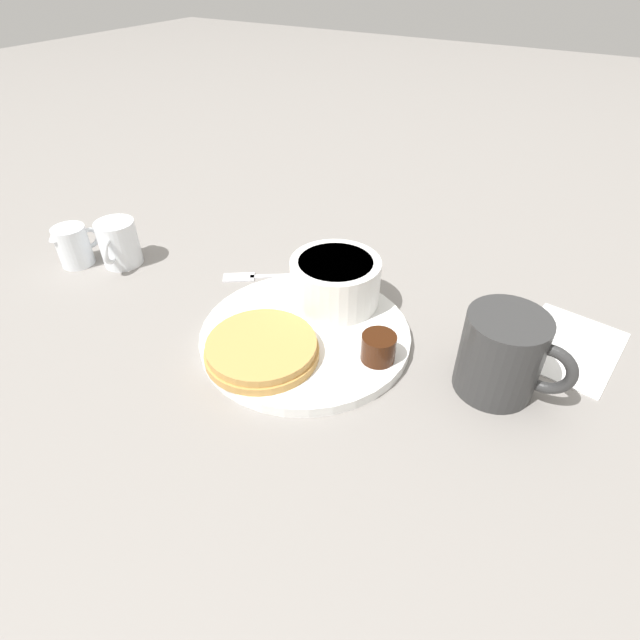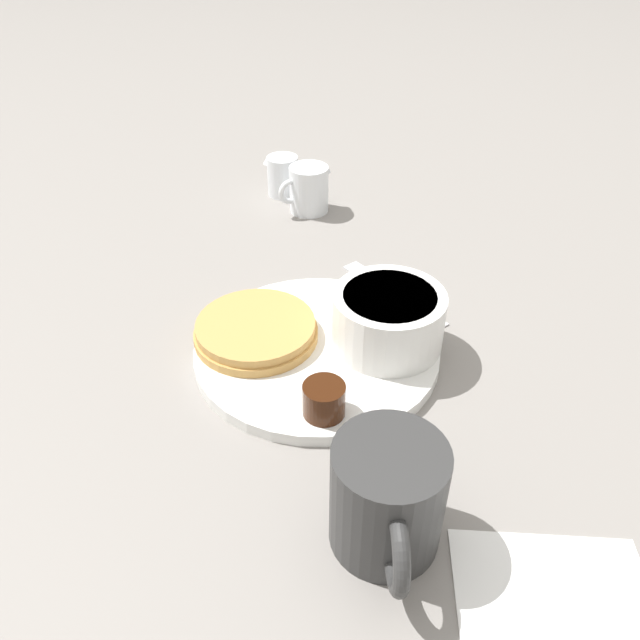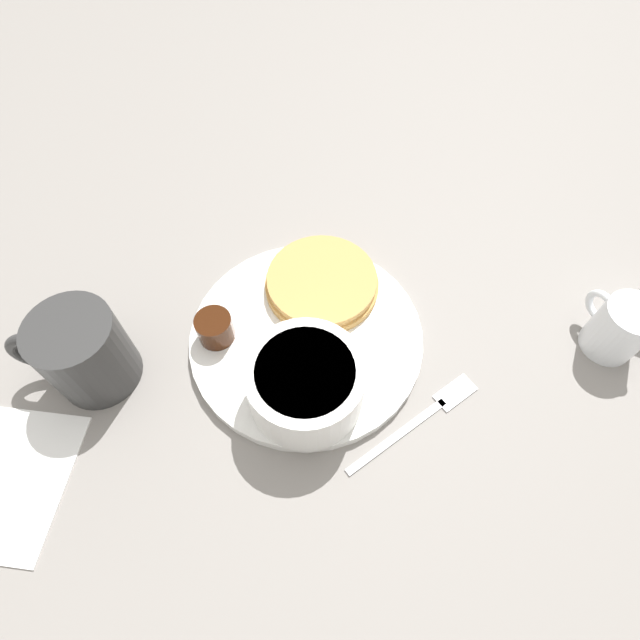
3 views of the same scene
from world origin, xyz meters
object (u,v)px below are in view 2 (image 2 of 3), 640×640
creamer_pitcher_near (308,189)px  bowl (388,316)px  plate (317,350)px  coffee_mug (388,499)px  fork (383,285)px  creamer_pitcher_far (283,175)px

creamer_pitcher_near → bowl: bearing=-79.2°
plate → coffee_mug: coffee_mug is taller
coffee_mug → fork: 0.32m
creamer_pitcher_near → fork: size_ratio=0.54×
creamer_pitcher_far → fork: size_ratio=0.49×
coffee_mug → plate: bearing=99.4°
coffee_mug → creamer_pitcher_far: 0.56m
creamer_pitcher_far → coffee_mug: bearing=-84.3°
creamer_pitcher_near → fork: 0.21m
plate → creamer_pitcher_near: bearing=88.2°
creamer_pitcher_near → creamer_pitcher_far: size_ratio=1.12×
creamer_pitcher_near → fork: bearing=-69.2°
creamer_pitcher_far → plate: bearing=-86.4°
plate → coffee_mug: (0.03, -0.20, 0.04)m
bowl → coffee_mug: (-0.03, -0.21, 0.00)m
creamer_pitcher_far → bowl: bearing=-75.8°
bowl → creamer_pitcher_far: bowl is taller
coffee_mug → fork: size_ratio=0.82×
creamer_pitcher_far → fork: (0.10, -0.24, -0.03)m
coffee_mug → creamer_pitcher_far: (-0.06, 0.56, -0.02)m
plate → fork: plate is taller
fork → creamer_pitcher_near: bearing=110.8°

